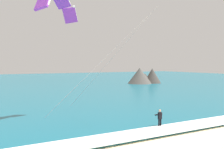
% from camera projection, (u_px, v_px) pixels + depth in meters
% --- Properties ---
extents(sea, '(200.00, 120.00, 0.20)m').
position_uv_depth(sea, '(32.00, 83.00, 73.01)').
color(sea, '#146075').
rests_on(sea, ground).
extents(surf_foam, '(200.00, 2.57, 0.04)m').
position_uv_depth(surf_foam, '(172.00, 128.00, 21.31)').
color(surf_foam, white).
rests_on(surf_foam, sea).
extents(surfboard, '(0.52, 1.42, 0.09)m').
position_uv_depth(surfboard, '(160.00, 128.00, 22.09)').
color(surfboard, '#E04C38').
rests_on(surfboard, ground).
extents(kitesurfer, '(0.55, 0.53, 1.69)m').
position_uv_depth(kitesurfer, '(160.00, 118.00, 22.06)').
color(kitesurfer, black).
rests_on(kitesurfer, ground).
extents(kite_primary, '(9.96, 8.76, 11.45)m').
position_uv_depth(kite_primary, '(57.00, 1.00, 23.47)').
color(kite_primary, purple).
extents(headland_right, '(9.91, 6.84, 4.49)m').
position_uv_depth(headland_right, '(144.00, 77.00, 69.08)').
color(headland_right, '#56514C').
rests_on(headland_right, ground).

